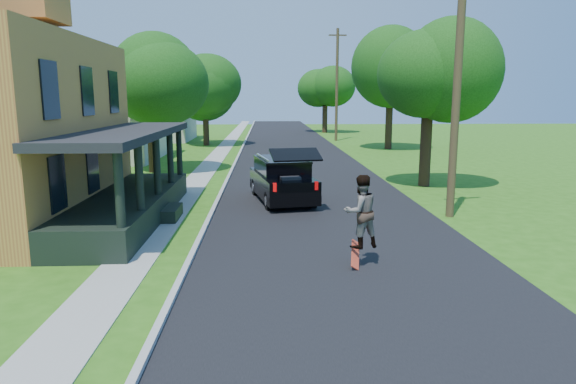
{
  "coord_description": "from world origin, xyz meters",
  "views": [
    {
      "loc": [
        -2.04,
        -11.63,
        4.21
      ],
      "look_at": [
        -1.42,
        3.0,
        1.5
      ],
      "focal_mm": 32.0,
      "sensor_mm": 36.0,
      "label": 1
    }
  ],
  "objects_px": {
    "skateboarder": "(361,211)",
    "utility_pole_near": "(457,83)",
    "tree_right_near": "(428,77)",
    "black_suv": "(282,179)"
  },
  "relations": [
    {
      "from": "skateboarder",
      "to": "tree_right_near",
      "type": "height_order",
      "value": "tree_right_near"
    },
    {
      "from": "skateboarder",
      "to": "tree_right_near",
      "type": "xyz_separation_m",
      "value": [
        5.2,
        11.72,
        3.73
      ]
    },
    {
      "from": "tree_right_near",
      "to": "utility_pole_near",
      "type": "relative_size",
      "value": 0.84
    },
    {
      "from": "black_suv",
      "to": "tree_right_near",
      "type": "bearing_deg",
      "value": 16.12
    },
    {
      "from": "utility_pole_near",
      "to": "skateboarder",
      "type": "bearing_deg",
      "value": -141.13
    },
    {
      "from": "tree_right_near",
      "to": "skateboarder",
      "type": "bearing_deg",
      "value": -113.91
    },
    {
      "from": "black_suv",
      "to": "utility_pole_near",
      "type": "height_order",
      "value": "utility_pole_near"
    },
    {
      "from": "black_suv",
      "to": "utility_pole_near",
      "type": "relative_size",
      "value": 0.59
    },
    {
      "from": "skateboarder",
      "to": "utility_pole_near",
      "type": "height_order",
      "value": "utility_pole_near"
    },
    {
      "from": "black_suv",
      "to": "skateboarder",
      "type": "distance_m",
      "value": 8.46
    }
  ]
}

